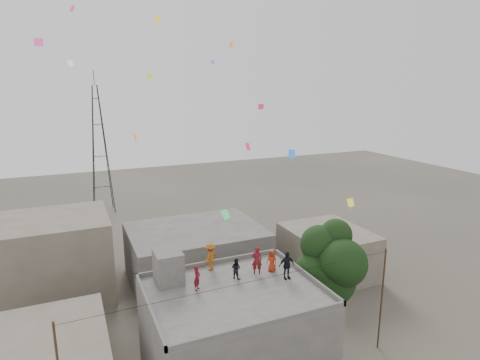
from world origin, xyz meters
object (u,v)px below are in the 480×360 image
object	(u,v)px
transmission_tower	(100,149)
person_dark_adult	(287,265)
stair_head_box	(168,267)
person_red_adult	(257,260)
tree	(331,265)

from	to	relation	value
transmission_tower	person_dark_adult	xyz separation A→B (m)	(7.65, -39.85, -2.08)
transmission_tower	person_dark_adult	size ratio (longest dim) A/B	11.21
stair_head_box	person_red_adult	distance (m)	5.55
tree	stair_head_box	bearing A→B (deg)	169.26
stair_head_box	tree	distance (m)	10.80
transmission_tower	stair_head_box	bearing A→B (deg)	-88.77
stair_head_box	transmission_tower	xyz separation A→B (m)	(-0.80, 37.40, 1.97)
transmission_tower	person_dark_adult	world-z (taller)	transmission_tower
transmission_tower	person_dark_adult	bearing A→B (deg)	-79.13
stair_head_box	tree	xyz separation A→B (m)	(10.57, -2.00, -1.00)
tree	person_red_adult	xyz separation A→B (m)	(-5.12, 0.91, 0.91)
tree	person_red_adult	size ratio (longest dim) A/B	4.96
tree	person_red_adult	bearing A→B (deg)	169.89
person_red_adult	person_dark_adult	distance (m)	1.95
person_red_adult	person_dark_adult	world-z (taller)	person_red_adult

